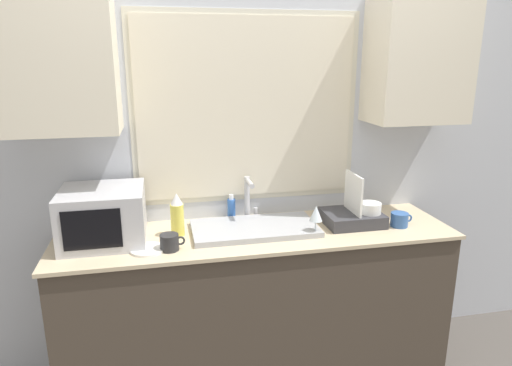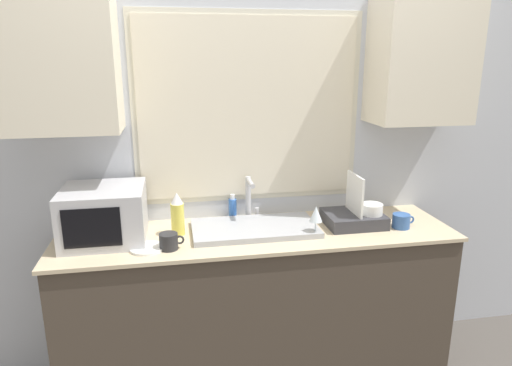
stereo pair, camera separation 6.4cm
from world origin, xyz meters
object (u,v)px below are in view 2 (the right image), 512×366
at_px(wine_glass, 316,215).
at_px(microwave, 104,214).
at_px(dish_rack, 356,216).
at_px(spray_bottle, 177,215).
at_px(soap_bottle, 233,208).
at_px(faucet, 250,195).
at_px(mug_near_sink, 169,241).

bearing_deg(wine_glass, microwave, 171.57).
height_order(dish_rack, wine_glass, dish_rack).
distance_m(dish_rack, spray_bottle, 0.98).
distance_m(dish_rack, wine_glass, 0.31).
height_order(microwave, soap_bottle, microwave).
bearing_deg(faucet, soap_bottle, 160.88).
height_order(microwave, mug_near_sink, microwave).
bearing_deg(faucet, dish_rack, -19.31).
height_order(microwave, dish_rack, dish_rack).
height_order(faucet, dish_rack, dish_rack).
xyz_separation_m(dish_rack, mug_near_sink, (-1.03, -0.15, -0.01)).
distance_m(faucet, dish_rack, 0.61).
bearing_deg(mug_near_sink, wine_glass, 1.99).
relative_size(faucet, mug_near_sink, 2.05).
distance_m(microwave, soap_bottle, 0.72).
height_order(faucet, soap_bottle, faucet).
xyz_separation_m(faucet, soap_bottle, (-0.09, 0.03, -0.08)).
distance_m(faucet, wine_glass, 0.44).
bearing_deg(faucet, spray_bottle, -158.31).
height_order(microwave, spray_bottle, microwave).
relative_size(microwave, dish_rack, 1.29).
bearing_deg(dish_rack, mug_near_sink, -171.57).
bearing_deg(wine_glass, faucet, 132.13).
distance_m(spray_bottle, wine_glass, 0.72).
relative_size(microwave, wine_glass, 2.44).
xyz_separation_m(faucet, spray_bottle, (-0.41, -0.16, -0.04)).
relative_size(microwave, spray_bottle, 1.76).
xyz_separation_m(microwave, wine_glass, (1.07, -0.16, -0.02)).
height_order(faucet, wine_glass, faucet).
bearing_deg(mug_near_sink, spray_bottle, 75.80).
bearing_deg(spray_bottle, faucet, 21.69).
distance_m(dish_rack, mug_near_sink, 1.04).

